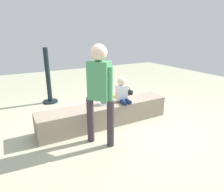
{
  "coord_description": "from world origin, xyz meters",
  "views": [
    {
      "loc": [
        -1.54,
        -3.02,
        1.66
      ],
      "look_at": [
        -0.02,
        -0.29,
        0.65
      ],
      "focal_mm": 31.21,
      "sensor_mm": 36.0,
      "label": 1
    }
  ],
  "objects_px": {
    "water_bottle_near_gift": "(66,114)",
    "adult_standing": "(100,87)",
    "gift_bag": "(114,100)",
    "handbag_black_leather": "(126,95)",
    "party_cup_red": "(49,121)",
    "child_seated": "(122,91)",
    "cake_box_white": "(78,109)",
    "cake_plate": "(104,102)"
  },
  "relations": [
    {
      "from": "adult_standing",
      "to": "cake_plate",
      "type": "xyz_separation_m",
      "value": [
        0.38,
        0.63,
        -0.5
      ]
    },
    {
      "from": "gift_bag",
      "to": "cake_box_white",
      "type": "bearing_deg",
      "value": 178.44
    },
    {
      "from": "water_bottle_near_gift",
      "to": "cake_box_white",
      "type": "height_order",
      "value": "water_bottle_near_gift"
    },
    {
      "from": "adult_standing",
      "to": "gift_bag",
      "type": "distance_m",
      "value": 1.84
    },
    {
      "from": "child_seated",
      "to": "cake_box_white",
      "type": "distance_m",
      "value": 1.16
    },
    {
      "from": "party_cup_red",
      "to": "handbag_black_leather",
      "type": "height_order",
      "value": "handbag_black_leather"
    },
    {
      "from": "party_cup_red",
      "to": "cake_plate",
      "type": "bearing_deg",
      "value": -26.96
    },
    {
      "from": "party_cup_red",
      "to": "child_seated",
      "type": "bearing_deg",
      "value": -24.2
    },
    {
      "from": "adult_standing",
      "to": "handbag_black_leather",
      "type": "xyz_separation_m",
      "value": [
        1.49,
        1.56,
        -0.79
      ]
    },
    {
      "from": "adult_standing",
      "to": "handbag_black_leather",
      "type": "height_order",
      "value": "adult_standing"
    },
    {
      "from": "child_seated",
      "to": "party_cup_red",
      "type": "height_order",
      "value": "child_seated"
    },
    {
      "from": "cake_plate",
      "to": "gift_bag",
      "type": "relative_size",
      "value": 0.71
    },
    {
      "from": "gift_bag",
      "to": "water_bottle_near_gift",
      "type": "bearing_deg",
      "value": -171.78
    },
    {
      "from": "party_cup_red",
      "to": "gift_bag",
      "type": "bearing_deg",
      "value": 7.86
    },
    {
      "from": "water_bottle_near_gift",
      "to": "handbag_black_leather",
      "type": "xyz_separation_m",
      "value": [
        1.69,
        0.4,
        0.02
      ]
    },
    {
      "from": "adult_standing",
      "to": "cake_box_white",
      "type": "distance_m",
      "value": 1.6
    },
    {
      "from": "child_seated",
      "to": "cake_box_white",
      "type": "xyz_separation_m",
      "value": [
        -0.62,
        0.82,
        -0.54
      ]
    },
    {
      "from": "water_bottle_near_gift",
      "to": "party_cup_red",
      "type": "distance_m",
      "value": 0.37
    },
    {
      "from": "adult_standing",
      "to": "water_bottle_near_gift",
      "type": "relative_size",
      "value": 6.44
    },
    {
      "from": "adult_standing",
      "to": "child_seated",
      "type": "bearing_deg",
      "value": 36.49
    },
    {
      "from": "cake_box_white",
      "to": "handbag_black_leather",
      "type": "distance_m",
      "value": 1.4
    },
    {
      "from": "gift_bag",
      "to": "handbag_black_leather",
      "type": "height_order",
      "value": "handbag_black_leather"
    },
    {
      "from": "child_seated",
      "to": "party_cup_red",
      "type": "bearing_deg",
      "value": 155.8
    },
    {
      "from": "cake_box_white",
      "to": "party_cup_red",
      "type": "bearing_deg",
      "value": -160.28
    },
    {
      "from": "cake_box_white",
      "to": "child_seated",
      "type": "bearing_deg",
      "value": -52.94
    },
    {
      "from": "child_seated",
      "to": "gift_bag",
      "type": "height_order",
      "value": "child_seated"
    },
    {
      "from": "gift_bag",
      "to": "water_bottle_near_gift",
      "type": "height_order",
      "value": "gift_bag"
    },
    {
      "from": "cake_plate",
      "to": "cake_box_white",
      "type": "distance_m",
      "value": 0.85
    },
    {
      "from": "adult_standing",
      "to": "cake_plate",
      "type": "height_order",
      "value": "adult_standing"
    },
    {
      "from": "cake_plate",
      "to": "gift_bag",
      "type": "xyz_separation_m",
      "value": [
        0.62,
        0.7,
        -0.28
      ]
    },
    {
      "from": "cake_plate",
      "to": "handbag_black_leather",
      "type": "height_order",
      "value": "cake_plate"
    },
    {
      "from": "child_seated",
      "to": "cake_plate",
      "type": "height_order",
      "value": "child_seated"
    },
    {
      "from": "child_seated",
      "to": "cake_box_white",
      "type": "bearing_deg",
      "value": 127.06
    },
    {
      "from": "water_bottle_near_gift",
      "to": "adult_standing",
      "type": "bearing_deg",
      "value": -79.84
    },
    {
      "from": "gift_bag",
      "to": "handbag_black_leather",
      "type": "distance_m",
      "value": 0.54
    },
    {
      "from": "party_cup_red",
      "to": "handbag_black_leather",
      "type": "xyz_separation_m",
      "value": [
        2.06,
        0.45,
        0.07
      ]
    },
    {
      "from": "cake_plate",
      "to": "cake_box_white",
      "type": "xyz_separation_m",
      "value": [
        -0.28,
        0.72,
        -0.34
      ]
    },
    {
      "from": "party_cup_red",
      "to": "adult_standing",
      "type": "bearing_deg",
      "value": -62.88
    },
    {
      "from": "child_seated",
      "to": "gift_bag",
      "type": "relative_size",
      "value": 1.53
    },
    {
      "from": "child_seated",
      "to": "gift_bag",
      "type": "xyz_separation_m",
      "value": [
        0.28,
        0.8,
        -0.47
      ]
    },
    {
      "from": "cake_plate",
      "to": "water_bottle_near_gift",
      "type": "relative_size",
      "value": 0.95
    },
    {
      "from": "adult_standing",
      "to": "cake_plate",
      "type": "bearing_deg",
      "value": 59.19
    }
  ]
}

